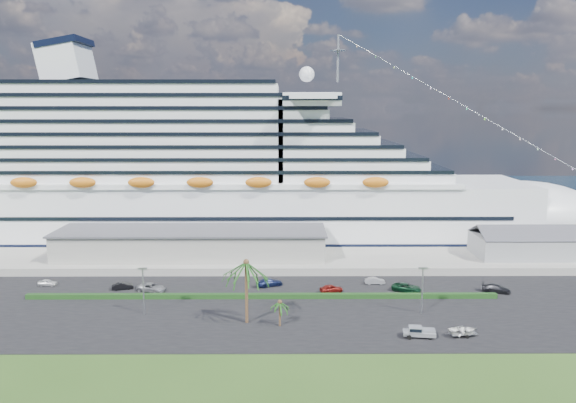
{
  "coord_description": "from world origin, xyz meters",
  "views": [
    {
      "loc": [
        -3.6,
        -84.6,
        35.17
      ],
      "look_at": [
        -3.04,
        30.0,
        16.18
      ],
      "focal_mm": 35.0,
      "sensor_mm": 36.0,
      "label": 1
    }
  ],
  "objects_px": {
    "parked_car_3": "(269,282)",
    "pickup_truck": "(419,331)",
    "cruise_ship": "(218,179)",
    "boat_trailer": "(463,330)"
  },
  "relations": [
    {
      "from": "parked_car_3",
      "to": "boat_trailer",
      "type": "xyz_separation_m",
      "value": [
        30.91,
        -25.32,
        0.23
      ]
    },
    {
      "from": "parked_car_3",
      "to": "cruise_ship",
      "type": "bearing_deg",
      "value": -3.77
    },
    {
      "from": "pickup_truck",
      "to": "boat_trailer",
      "type": "relative_size",
      "value": 0.94
    },
    {
      "from": "cruise_ship",
      "to": "boat_trailer",
      "type": "distance_m",
      "value": 81.73
    },
    {
      "from": "cruise_ship",
      "to": "pickup_truck",
      "type": "height_order",
      "value": "cruise_ship"
    },
    {
      "from": "parked_car_3",
      "to": "pickup_truck",
      "type": "bearing_deg",
      "value": -160.79
    },
    {
      "from": "cruise_ship",
      "to": "parked_car_3",
      "type": "bearing_deg",
      "value": -70.07
    },
    {
      "from": "parked_car_3",
      "to": "boat_trailer",
      "type": "distance_m",
      "value": 39.96
    },
    {
      "from": "parked_car_3",
      "to": "pickup_truck",
      "type": "height_order",
      "value": "pickup_truck"
    },
    {
      "from": "cruise_ship",
      "to": "boat_trailer",
      "type": "height_order",
      "value": "cruise_ship"
    }
  ]
}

